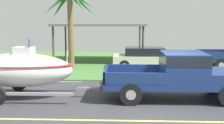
{
  "coord_description": "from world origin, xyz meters",
  "views": [
    {
      "loc": [
        -1.22,
        -9.99,
        2.92
      ],
      "look_at": [
        -1.75,
        2.06,
        1.25
      ],
      "focal_mm": 45.31,
      "sensor_mm": 36.0,
      "label": 1
    }
  ],
  "objects": [
    {
      "name": "pickup_truck_towing",
      "position": [
        0.99,
        0.79,
        1.02
      ],
      "size": [
        5.49,
        2.17,
        1.81
      ],
      "color": "navy",
      "rests_on": "ground"
    },
    {
      "name": "palm_tree_mid",
      "position": [
        -4.45,
        7.19,
        3.94
      ],
      "size": [
        3.22,
        3.02,
        5.11
      ],
      "color": "brown",
      "rests_on": "ground"
    },
    {
      "name": "boat_on_trailer",
      "position": [
        -5.36,
        0.79,
        1.1
      ],
      "size": [
        5.58,
        2.32,
        2.33
      ],
      "color": "gray",
      "rests_on": "ground"
    },
    {
      "name": "ground",
      "position": [
        0.0,
        8.38,
        -0.01
      ],
      "size": [
        36.0,
        22.0,
        0.11
      ],
      "color": "#38383D"
    },
    {
      "name": "parked_sedan_near",
      "position": [
        0.22,
        8.05,
        0.67
      ],
      "size": [
        4.38,
        1.94,
        1.38
      ],
      "color": "beige",
      "rests_on": "ground"
    },
    {
      "name": "carport_awning",
      "position": [
        -3.02,
        11.08,
        2.7
      ],
      "size": [
        6.6,
        4.57,
        2.84
      ],
      "color": "#4C4238",
      "rests_on": "ground"
    }
  ]
}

